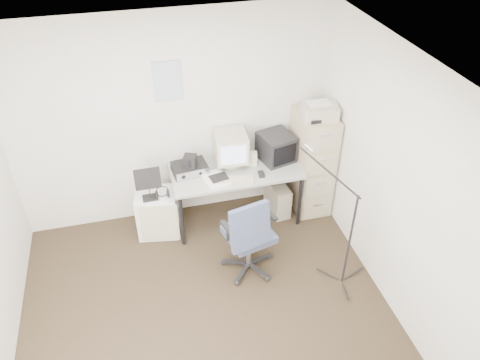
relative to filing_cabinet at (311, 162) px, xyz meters
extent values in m
cube|color=black|center=(-1.58, -1.48, -0.66)|extent=(3.60, 3.60, 0.01)
cube|color=white|center=(-1.58, -1.48, 1.85)|extent=(3.60, 3.60, 0.01)
cube|color=beige|center=(-1.58, 0.32, 0.60)|extent=(3.60, 0.02, 2.50)
cube|color=beige|center=(0.22, -1.48, 0.60)|extent=(0.02, 3.60, 2.50)
cube|color=white|center=(-1.60, 0.31, 1.10)|extent=(0.30, 0.02, 0.44)
cube|color=tan|center=(0.00, 0.00, 0.00)|extent=(0.40, 0.60, 1.30)
cube|color=#B8AD94|center=(0.00, -0.07, 0.73)|extent=(0.44, 0.34, 0.15)
cube|color=gray|center=(-0.95, -0.03, -0.29)|extent=(1.50, 0.70, 0.73)
cube|color=#B8AD94|center=(-0.98, 0.10, 0.28)|extent=(0.39, 0.41, 0.40)
cube|color=black|center=(-0.44, 0.06, 0.24)|extent=(0.44, 0.46, 0.33)
cube|color=beige|center=(-0.73, 0.02, 0.16)|extent=(0.11, 0.11, 0.16)
cube|color=#B8AD94|center=(-1.01, -0.24, 0.09)|extent=(0.44, 0.24, 0.02)
cube|color=black|center=(-0.70, -0.22, 0.10)|extent=(0.08, 0.11, 0.03)
cube|color=black|center=(-1.47, 0.05, 0.13)|extent=(0.41, 0.31, 0.11)
cube|color=black|center=(-1.47, 0.01, 0.26)|extent=(0.18, 0.17, 0.14)
cube|color=white|center=(-1.22, -0.17, 0.09)|extent=(0.30, 0.37, 0.02)
cube|color=#B8AD94|center=(-0.42, -0.02, -0.45)|extent=(0.23, 0.44, 0.40)
cube|color=#39445E|center=(-1.02, -0.87, -0.14)|extent=(0.71, 0.71, 1.03)
cube|color=white|center=(-1.90, -0.04, -0.37)|extent=(0.51, 0.44, 0.57)
cube|color=black|center=(-1.96, -0.11, 0.12)|extent=(0.30, 0.19, 0.41)
torus|color=black|center=(-1.82, -0.13, -0.03)|extent=(0.22, 0.22, 0.03)
cylinder|color=black|center=(-0.11, -1.32, 0.11)|extent=(0.03, 0.03, 1.52)
camera|label=1|loc=(-2.01, -4.30, 3.18)|focal=35.00mm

